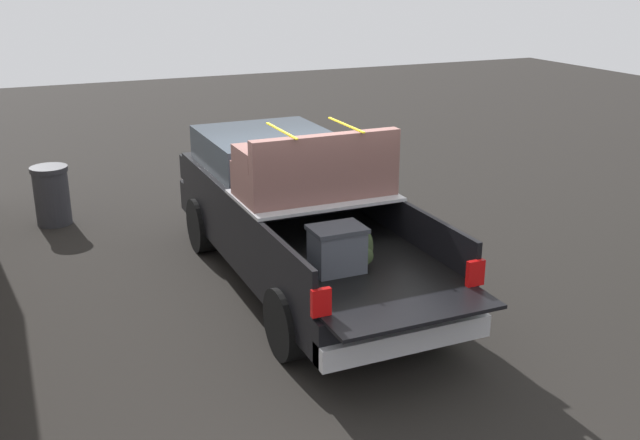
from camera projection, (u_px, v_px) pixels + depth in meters
ground_plane at (302, 284)px, 9.90m from camera, size 40.00×40.00×0.00m
pickup_truck at (291, 209)px, 9.91m from camera, size 6.05×2.06×2.23m
trash_can at (52, 195)px, 12.07m from camera, size 0.60×0.60×0.98m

